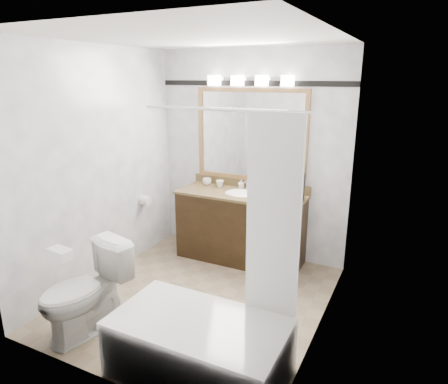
% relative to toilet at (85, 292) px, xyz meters
% --- Properties ---
extents(room, '(2.42, 2.62, 2.52)m').
position_rel_toilet_xyz_m(room, '(0.60, 0.92, 0.85)').
color(room, gray).
rests_on(room, ground).
extents(vanity, '(1.53, 0.58, 0.97)m').
position_rel_toilet_xyz_m(vanity, '(0.60, 1.94, 0.04)').
color(vanity, black).
rests_on(vanity, ground).
extents(mirror, '(1.40, 0.04, 1.10)m').
position_rel_toilet_xyz_m(mirror, '(0.60, 2.20, 1.10)').
color(mirror, '#A4794A').
rests_on(mirror, room).
extents(vanity_light_bar, '(1.02, 0.14, 0.12)m').
position_rel_toilet_xyz_m(vanity_light_bar, '(0.60, 2.15, 1.74)').
color(vanity_light_bar, silver).
rests_on(vanity_light_bar, room).
extents(accent_stripe, '(2.40, 0.01, 0.06)m').
position_rel_toilet_xyz_m(accent_stripe, '(0.60, 2.21, 1.70)').
color(accent_stripe, black).
rests_on(accent_stripe, room).
extents(bathtub, '(1.30, 0.75, 1.96)m').
position_rel_toilet_xyz_m(bathtub, '(1.15, 0.02, -0.12)').
color(bathtub, white).
rests_on(bathtub, ground).
extents(tp_roll, '(0.11, 0.12, 0.12)m').
position_rel_toilet_xyz_m(tp_roll, '(-0.54, 1.58, 0.30)').
color(tp_roll, white).
rests_on(tp_roll, room).
extents(toilet, '(0.62, 0.87, 0.80)m').
position_rel_toilet_xyz_m(toilet, '(0.00, 0.00, 0.00)').
color(toilet, white).
rests_on(toilet, ground).
extents(tissue_box, '(0.21, 0.13, 0.08)m').
position_rel_toilet_xyz_m(tissue_box, '(0.00, -0.20, 0.44)').
color(tissue_box, white).
rests_on(tissue_box, toilet).
extents(coffee_maker, '(0.19, 0.23, 0.35)m').
position_rel_toilet_xyz_m(coffee_maker, '(1.28, 1.95, 0.63)').
color(coffee_maker, black).
rests_on(coffee_maker, vanity).
extents(cup_left, '(0.14, 0.14, 0.09)m').
position_rel_toilet_xyz_m(cup_left, '(0.06, 2.09, 0.50)').
color(cup_left, white).
rests_on(cup_left, vanity).
extents(cup_right, '(0.11, 0.11, 0.09)m').
position_rel_toilet_xyz_m(cup_right, '(0.26, 2.06, 0.49)').
color(cup_right, white).
rests_on(cup_right, vanity).
extents(soap_bottle_a, '(0.06, 0.06, 0.11)m').
position_rel_toilet_xyz_m(soap_bottle_a, '(0.52, 2.14, 0.50)').
color(soap_bottle_a, white).
rests_on(soap_bottle_a, vanity).
extents(soap_bottle_b, '(0.07, 0.07, 0.07)m').
position_rel_toilet_xyz_m(soap_bottle_b, '(0.74, 2.15, 0.49)').
color(soap_bottle_b, white).
rests_on(soap_bottle_b, vanity).
extents(soap_bar, '(0.09, 0.07, 0.03)m').
position_rel_toilet_xyz_m(soap_bar, '(0.71, 2.05, 0.47)').
color(soap_bar, beige).
rests_on(soap_bar, vanity).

